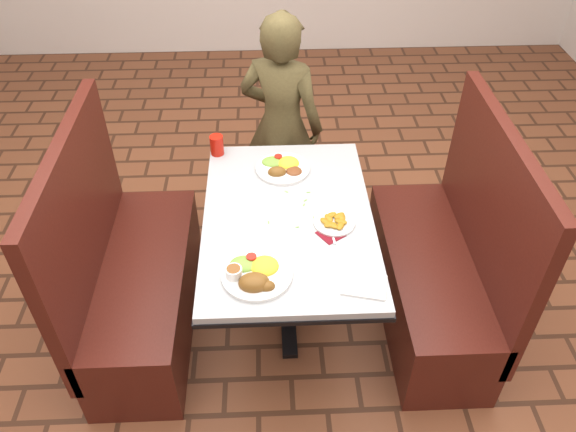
% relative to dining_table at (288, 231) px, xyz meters
% --- Properties ---
extents(dining_table, '(0.81, 1.21, 0.75)m').
position_rel_dining_table_xyz_m(dining_table, '(0.00, 0.00, 0.00)').
color(dining_table, '#AEB1B3').
rests_on(dining_table, ground).
extents(booth_bench_left, '(0.47, 1.20, 1.17)m').
position_rel_dining_table_xyz_m(booth_bench_left, '(-0.80, 0.00, -0.32)').
color(booth_bench_left, '#4B1911').
rests_on(booth_bench_left, ground).
extents(booth_bench_right, '(0.47, 1.20, 1.17)m').
position_rel_dining_table_xyz_m(booth_bench_right, '(0.80, 0.00, -0.32)').
color(booth_bench_right, '#4B1911').
rests_on(booth_bench_right, ground).
extents(diner_person, '(0.60, 0.49, 1.40)m').
position_rel_dining_table_xyz_m(diner_person, '(-0.00, 0.88, 0.04)').
color(diner_person, brown).
rests_on(diner_person, ground).
extents(near_dinner_plate, '(0.30, 0.30, 0.09)m').
position_rel_dining_table_xyz_m(near_dinner_plate, '(-0.15, -0.39, 0.13)').
color(near_dinner_plate, white).
rests_on(near_dinner_plate, dining_table).
extents(far_dinner_plate, '(0.28, 0.28, 0.07)m').
position_rel_dining_table_xyz_m(far_dinner_plate, '(-0.01, 0.38, 0.12)').
color(far_dinner_plate, white).
rests_on(far_dinner_plate, dining_table).
extents(plantain_plate, '(0.19, 0.19, 0.03)m').
position_rel_dining_table_xyz_m(plantain_plate, '(0.21, -0.06, 0.11)').
color(plantain_plate, white).
rests_on(plantain_plate, dining_table).
extents(maroon_napkin, '(0.14, 0.14, 0.00)m').
position_rel_dining_table_xyz_m(maroon_napkin, '(0.19, -0.14, 0.10)').
color(maroon_napkin, maroon).
rests_on(maroon_napkin, dining_table).
extents(spoon_utensil, '(0.02, 0.13, 0.00)m').
position_rel_dining_table_xyz_m(spoon_utensil, '(0.20, -0.14, 0.10)').
color(spoon_utensil, silver).
rests_on(spoon_utensil, dining_table).
extents(red_tumbler, '(0.07, 0.07, 0.11)m').
position_rel_dining_table_xyz_m(red_tumbler, '(-0.36, 0.54, 0.15)').
color(red_tumbler, red).
rests_on(red_tumbler, dining_table).
extents(paper_napkin, '(0.21, 0.18, 0.01)m').
position_rel_dining_table_xyz_m(paper_napkin, '(0.30, -0.46, 0.10)').
color(paper_napkin, white).
rests_on(paper_napkin, dining_table).
extents(knife_utensil, '(0.06, 0.17, 0.00)m').
position_rel_dining_table_xyz_m(knife_utensil, '(-0.07, -0.38, 0.11)').
color(knife_utensil, '#BBBBC0').
rests_on(knife_utensil, dining_table).
extents(fork_utensil, '(0.03, 0.14, 0.00)m').
position_rel_dining_table_xyz_m(fork_utensil, '(-0.05, -0.35, 0.11)').
color(fork_utensil, silver).
rests_on(fork_utensil, dining_table).
extents(lettuce_shreds, '(0.28, 0.32, 0.00)m').
position_rel_dining_table_xyz_m(lettuce_shreds, '(0.04, 0.06, 0.10)').
color(lettuce_shreds, '#75AC45').
rests_on(lettuce_shreds, dining_table).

